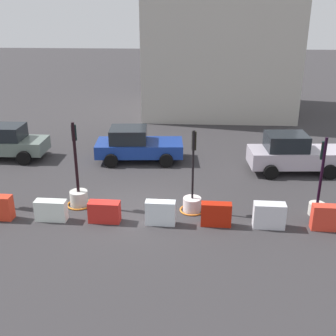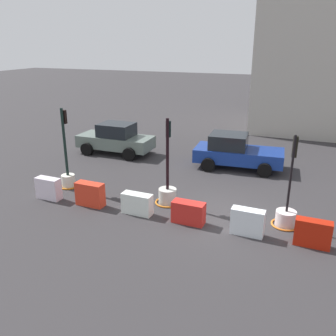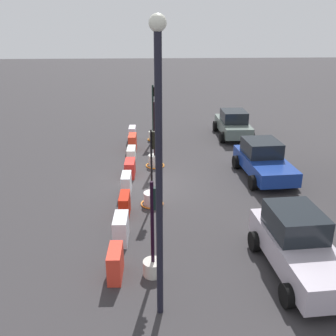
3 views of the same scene
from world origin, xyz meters
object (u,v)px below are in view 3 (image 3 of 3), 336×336
construction_barrier_4 (126,184)px  car_grey_saloon (233,124)px  traffic_light_0 (153,130)px  traffic_light_2 (152,195)px  construction_barrier_3 (130,168)px  car_silver_hatchback (298,245)px  car_blue_estate (263,160)px  traffic_light_1 (155,157)px  construction_barrier_6 (121,229)px  construction_barrier_0 (132,134)px  construction_barrier_2 (131,155)px  construction_barrier_1 (133,142)px  street_lamp_post (159,161)px  construction_barrier_7 (115,263)px  construction_barrier_5 (125,205)px  traffic_light_3 (153,257)px

construction_barrier_4 → car_grey_saloon: 10.58m
traffic_light_0 → traffic_light_2: bearing=-1.2°
construction_barrier_3 → car_silver_hatchback: 9.48m
construction_barrier_4 → car_blue_estate: car_blue_estate is taller
traffic_light_1 → construction_barrier_6: size_ratio=3.01×
construction_barrier_4 → car_grey_saloon: car_grey_saloon is taller
construction_barrier_0 → construction_barrier_2: (3.88, 0.09, -0.05)m
traffic_light_1 → construction_barrier_4: size_ratio=3.12×
traffic_light_0 → construction_barrier_1: 2.29m
construction_barrier_1 → construction_barrier_3: construction_barrier_1 is taller
traffic_light_1 → street_lamp_post: size_ratio=0.46×
traffic_light_2 → construction_barrier_3: bearing=-161.8°
traffic_light_1 → construction_barrier_7: 9.22m
construction_barrier_0 → car_blue_estate: (6.18, 6.52, 0.38)m
construction_barrier_6 → traffic_light_0: bearing=173.8°
construction_barrier_4 → construction_barrier_5: size_ratio=0.99×
traffic_light_1 → construction_barrier_0: bearing=-163.7°
traffic_light_1 → construction_barrier_6: 7.25m
traffic_light_2 → construction_barrier_6: (2.71, -1.10, 0.01)m
car_grey_saloon → traffic_light_2: bearing=-29.1°
car_blue_estate → construction_barrier_6: bearing=-49.6°
traffic_light_3 → construction_barrier_5: traffic_light_3 is taller
traffic_light_0 → construction_barrier_1: bearing=-33.0°
traffic_light_0 → construction_barrier_6: size_ratio=3.08×
car_silver_hatchback → traffic_light_1: bearing=-155.7°
construction_barrier_6 → construction_barrier_7: size_ratio=1.05×
construction_barrier_4 → construction_barrier_3: bearing=178.0°
traffic_light_2 → car_blue_estate: traffic_light_2 is taller
construction_barrier_2 → construction_barrier_4: size_ratio=1.06×
traffic_light_2 → construction_barrier_7: (4.69, -1.13, 0.01)m
car_blue_estate → construction_barrier_0: bearing=-133.5°
street_lamp_post → car_grey_saloon: bearing=161.8°
traffic_light_1 → construction_barrier_7: (9.12, -1.34, -0.05)m
car_silver_hatchback → car_grey_saloon: (-14.19, 1.01, -0.04)m
traffic_light_0 → car_grey_saloon: bearing=95.6°
traffic_light_3 → construction_barrier_1: size_ratio=2.70×
construction_barrier_7 → construction_barrier_5: bearing=179.1°
construction_barrier_3 → construction_barrier_7: construction_barrier_7 is taller
construction_barrier_3 → construction_barrier_2: bearing=-179.7°
car_blue_estate → car_silver_hatchback: bearing=-8.2°
construction_barrier_3 → car_grey_saloon: 9.00m
traffic_light_1 → construction_barrier_1: traffic_light_1 is taller
traffic_light_0 → construction_barrier_0: bearing=-88.9°
construction_barrier_7 → street_lamp_post: bearing=39.6°
traffic_light_2 → car_silver_hatchback: size_ratio=0.72×
traffic_light_2 → construction_barrier_1: size_ratio=2.85×
construction_barrier_2 → car_silver_hatchback: (9.78, 5.35, 0.49)m
traffic_light_0 → construction_barrier_7: bearing=-5.5°
construction_barrier_2 → construction_barrier_5: bearing=-0.3°
construction_barrier_0 → street_lamp_post: (15.23, 1.27, 3.76)m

